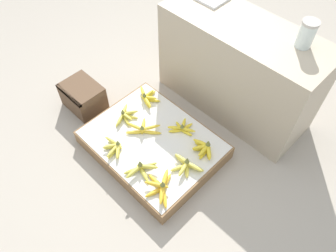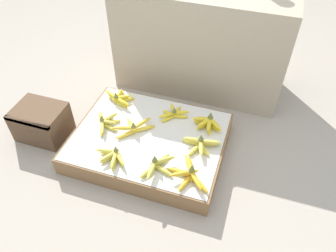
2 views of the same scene
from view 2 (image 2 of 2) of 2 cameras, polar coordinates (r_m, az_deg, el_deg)
ground_plane at (r=2.16m, az=-3.17°, el=-3.98°), size 10.00×10.00×0.00m
display_platform at (r=2.11m, az=-3.24°, el=-2.81°), size 0.95×0.74×0.13m
back_vendor_table at (r=2.48m, az=5.84°, el=14.55°), size 1.23×0.49×0.77m
wooden_crate at (r=2.33m, az=-21.16°, el=0.67°), size 0.32×0.26×0.22m
banana_bunch_front_midleft at (r=1.94m, az=-9.53°, el=-5.25°), size 0.22×0.16×0.09m
banana_bunch_front_midright at (r=1.86m, az=-1.93°, el=-6.90°), size 0.18×0.24×0.10m
banana_bunch_front_right at (r=1.83m, az=3.77°, el=-8.37°), size 0.26×0.25×0.10m
banana_bunch_middle_left at (r=2.15m, az=-10.83°, el=0.67°), size 0.19×0.22×0.09m
banana_bunch_middle_midleft at (r=2.08m, az=-6.01°, el=-0.32°), size 0.25×0.23×0.09m
banana_bunch_middle_right at (r=1.98m, az=5.74°, el=-3.21°), size 0.24×0.18×0.10m
banana_bunch_back_left at (r=2.31m, az=-8.55°, el=4.82°), size 0.23×0.18×0.10m
banana_bunch_back_midright at (r=2.17m, az=0.99°, el=2.19°), size 0.19×0.19×0.09m
banana_bunch_back_right at (r=2.11m, az=6.97°, el=0.50°), size 0.21×0.14×0.10m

